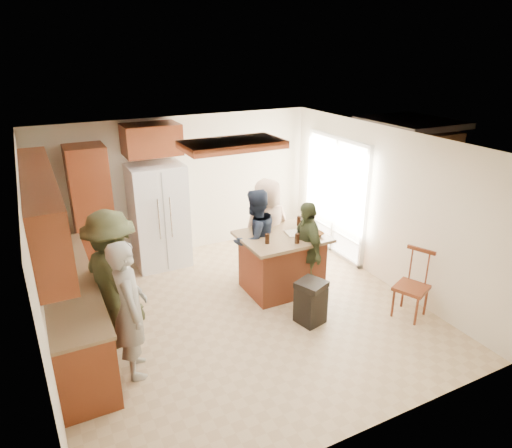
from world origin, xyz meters
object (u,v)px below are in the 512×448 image
person_behind_left (255,239)px  refrigerator (159,216)px  kitchen_island (282,262)px  person_behind_right (267,229)px  person_counter (114,279)px  person_front_left (130,309)px  spindle_chair (412,287)px  trash_bin (311,302)px  person_side_right (307,249)px

person_behind_left → refrigerator: refrigerator is taller
kitchen_island → person_behind_right: bearing=86.8°
person_behind_right → person_counter: 2.70m
person_behind_right → person_front_left: bearing=32.9°
kitchen_island → spindle_chair: bearing=-49.5°
person_front_left → trash_bin: (2.41, -0.08, -0.53)m
refrigerator → kitchen_island: (1.43, -1.75, -0.43)m
refrigerator → kitchen_island: size_ratio=1.41×
person_behind_right → trash_bin: 1.62m
person_counter → kitchen_island: (2.56, 0.23, -0.43)m
person_front_left → kitchen_island: 2.70m
person_side_right → spindle_chair: bearing=49.2°
person_behind_right → person_side_right: 0.85m
refrigerator → kitchen_island: bearing=-50.6°
person_behind_left → person_counter: person_counter is taller
refrigerator → person_counter: bearing=-119.7°
person_side_right → spindle_chair: 1.60m
person_behind_left → trash_bin: (0.22, -1.27, -0.49)m
person_behind_left → kitchen_island: bearing=124.5°
person_counter → spindle_chair: size_ratio=1.83×
person_behind_left → kitchen_island: 0.54m
person_counter → trash_bin: 2.64m
person_behind_left → person_behind_right: bearing=-157.4°
person_behind_right → spindle_chair: 2.40m
person_behind_left → person_front_left: bearing=15.0°
person_front_left → person_behind_right: 2.93m
person_side_right → person_behind_left: bearing=-123.0°
person_counter → spindle_chair: person_counter is taller
person_counter → trash_bin: size_ratio=2.88×
person_behind_right → kitchen_island: 0.65m
person_behind_right → person_behind_left: bearing=39.4°
person_front_left → kitchen_island: bearing=-64.4°
person_front_left → person_behind_left: size_ratio=1.05×
refrigerator → trash_bin: bearing=-64.0°
person_front_left → person_counter: person_counter is taller
person_front_left → spindle_chair: 3.85m
refrigerator → kitchen_island: refrigerator is taller
person_side_right → trash_bin: size_ratio=2.39×
person_behind_left → person_side_right: (0.59, -0.55, -0.06)m
person_behind_left → spindle_chair: (1.59, -1.77, -0.36)m
person_side_right → trash_bin: 0.92m
person_side_right → person_counter: size_ratio=0.83×
person_behind_left → spindle_chair: size_ratio=1.63×
person_front_left → person_side_right: (2.79, 0.64, -0.09)m
person_front_left → person_behind_right: size_ratio=1.01×
person_behind_left → refrigerator: 1.84m
refrigerator → person_behind_left: bearing=-52.7°
person_counter → refrigerator: 2.27m
person_front_left → person_counter: 0.68m
person_behind_right → spindle_chair: (1.24, -2.03, -0.38)m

